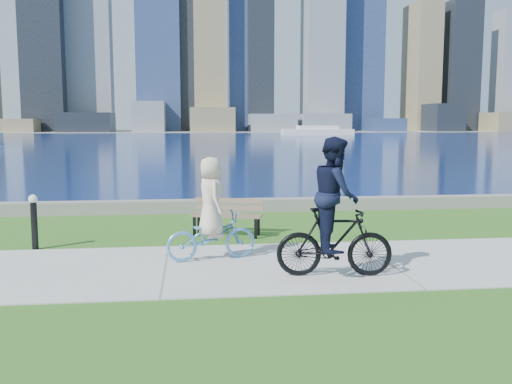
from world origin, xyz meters
TOP-DOWN VIEW (x-y plane):
  - ground at (0.00, 0.00)m, footprint 320.00×320.00m
  - concrete_path at (0.00, 0.00)m, footprint 80.00×3.50m
  - seawall at (0.00, 6.20)m, footprint 90.00×0.50m
  - bay_water at (0.00, 72.00)m, footprint 320.00×131.00m
  - far_shore at (0.00, 130.00)m, footprint 320.00×30.00m
  - city_skyline at (-1.53, 129.42)m, footprint 176.21×23.18m
  - ferry_far at (19.23, 90.95)m, footprint 12.69×3.63m
  - park_bench at (-2.72, 2.85)m, footprint 1.68×0.98m
  - bollard_lamp at (-6.65, 1.86)m, footprint 0.18×0.18m
  - cyclist_woman at (-3.17, 0.53)m, footprint 0.96×1.77m
  - cyclist_man at (-1.20, -0.84)m, footprint 0.80×1.95m

SIDE VIEW (x-z plane):
  - ground at x=0.00m, z-range 0.00..0.00m
  - bay_water at x=0.00m, z-range 0.00..0.01m
  - concrete_path at x=0.00m, z-range 0.00..0.02m
  - far_shore at x=0.00m, z-range 0.00..0.12m
  - seawall at x=0.00m, z-range 0.00..0.35m
  - park_bench at x=-2.72m, z-range 0.09..0.91m
  - bollard_lamp at x=-6.65m, z-range 0.08..1.19m
  - ferry_far at x=19.23m, z-range -0.15..1.58m
  - cyclist_woman at x=-3.17m, z-range -0.22..1.67m
  - cyclist_man at x=-1.20m, z-range -0.16..2.13m
  - city_skyline at x=-1.53m, z-range -12.79..63.21m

